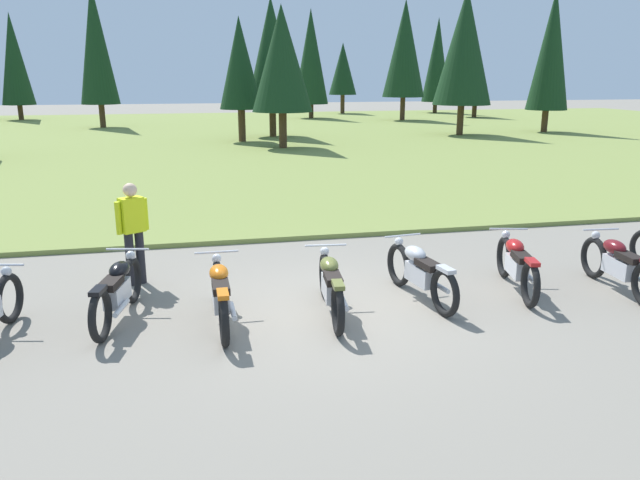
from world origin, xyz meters
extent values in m
plane|color=gray|center=(0.00, 0.00, 0.00)|extent=(140.00, 140.00, 0.00)
cube|color=olive|center=(0.00, 25.90, 0.05)|extent=(80.00, 44.00, 0.10)
cylinder|color=#47331E|center=(20.76, 37.53, 0.53)|extent=(0.36, 0.36, 1.05)
cone|color=#143319|center=(20.76, 37.53, 3.27)|extent=(2.42, 2.42, 4.43)
cylinder|color=#47331E|center=(18.78, 24.48, 0.69)|extent=(0.36, 0.36, 1.38)
cone|color=#143319|center=(18.78, 24.48, 4.73)|extent=(2.34, 2.34, 6.70)
cylinder|color=#47331E|center=(0.97, 23.00, 0.85)|extent=(0.36, 0.36, 1.70)
cone|color=#143319|center=(0.97, 23.00, 3.90)|extent=(2.10, 2.10, 4.39)
cylinder|color=#47331E|center=(-13.67, 42.11, 0.60)|extent=(0.36, 0.36, 1.20)
cone|color=#143319|center=(-13.67, 42.11, 4.47)|extent=(2.33, 2.33, 6.54)
cylinder|color=#47331E|center=(-6.88, 33.53, 0.78)|extent=(0.36, 0.36, 1.56)
cone|color=#143319|center=(-6.88, 33.53, 5.22)|extent=(2.38, 2.38, 7.31)
cylinder|color=#47331E|center=(7.88, 39.23, 0.59)|extent=(0.36, 0.36, 1.19)
cone|color=#143319|center=(7.88, 39.23, 4.69)|extent=(2.62, 2.62, 6.99)
cylinder|color=#47331E|center=(2.53, 19.79, 0.86)|extent=(0.36, 0.36, 1.73)
cone|color=#143319|center=(2.53, 19.79, 4.03)|extent=(2.74, 2.74, 4.61)
cylinder|color=#47331E|center=(20.13, 43.96, 0.53)|extent=(0.36, 0.36, 1.07)
cone|color=#143319|center=(20.13, 43.96, 4.63)|extent=(2.47, 2.47, 7.12)
cylinder|color=#47331E|center=(2.85, 25.20, 0.80)|extent=(0.36, 0.36, 1.60)
cone|color=#143319|center=(2.85, 25.20, 4.44)|extent=(2.79, 2.79, 5.68)
cylinder|color=#47331E|center=(14.04, 35.63, 0.89)|extent=(0.36, 0.36, 1.78)
cone|color=#143319|center=(14.04, 35.63, 5.18)|extent=(3.06, 3.06, 6.80)
cylinder|color=#47331E|center=(11.86, 44.88, 0.85)|extent=(0.36, 0.36, 1.70)
cone|color=#143319|center=(11.86, 44.88, 3.87)|extent=(2.40, 2.40, 4.35)
cylinder|color=#47331E|center=(13.16, 23.89, 0.87)|extent=(0.36, 0.36, 1.75)
cone|color=#143319|center=(13.16, 23.89, 4.80)|extent=(3.17, 3.17, 6.11)
torus|color=black|center=(-4.39, 0.52, 0.35)|extent=(0.25, 0.71, 0.70)
cylinder|color=silver|center=(-4.41, 0.42, 0.86)|extent=(0.61, 0.16, 0.03)
sphere|color=silver|center=(-4.38, 0.54, 0.73)|extent=(0.14, 0.14, 0.14)
torus|color=black|center=(-2.79, 0.95, 0.35)|extent=(0.24, 0.71, 0.70)
torus|color=black|center=(-3.09, -0.42, 0.35)|extent=(0.24, 0.71, 0.70)
cube|color=silver|center=(-2.94, 0.27, 0.40)|extent=(0.33, 0.67, 0.28)
ellipsoid|color=black|center=(-2.90, 0.44, 0.68)|extent=(0.35, 0.52, 0.22)
cube|color=black|center=(-2.99, 0.05, 0.62)|extent=(0.32, 0.52, 0.10)
cube|color=black|center=(-3.09, -0.42, 0.69)|extent=(0.20, 0.34, 0.06)
cylinder|color=silver|center=(-2.81, 0.85, 0.86)|extent=(0.61, 0.16, 0.03)
sphere|color=silver|center=(-2.79, 0.97, 0.73)|extent=(0.14, 0.14, 0.14)
cylinder|color=silver|center=(-2.87, -0.06, 0.30)|extent=(0.18, 0.55, 0.07)
torus|color=black|center=(-1.56, 0.51, 0.35)|extent=(0.10, 0.70, 0.70)
torus|color=black|center=(-1.56, -0.89, 0.35)|extent=(0.10, 0.70, 0.70)
cube|color=silver|center=(-1.56, -0.19, 0.40)|extent=(0.20, 0.64, 0.28)
ellipsoid|color=orange|center=(-1.56, -0.01, 0.68)|extent=(0.26, 0.48, 0.22)
cube|color=black|center=(-1.56, -0.41, 0.62)|extent=(0.22, 0.48, 0.10)
cube|color=orange|center=(-1.56, -0.89, 0.69)|extent=(0.14, 0.32, 0.06)
cylinder|color=silver|center=(-1.56, 0.41, 0.86)|extent=(0.62, 0.03, 0.03)
sphere|color=silver|center=(-1.56, 0.53, 0.73)|extent=(0.14, 0.14, 0.14)
cylinder|color=silver|center=(-1.42, -0.49, 0.30)|extent=(0.07, 0.55, 0.07)
torus|color=black|center=(0.06, 0.53, 0.35)|extent=(0.17, 0.71, 0.70)
torus|color=black|center=(-0.09, -0.86, 0.35)|extent=(0.17, 0.71, 0.70)
cube|color=silver|center=(-0.01, -0.17, 0.40)|extent=(0.26, 0.66, 0.28)
ellipsoid|color=brown|center=(0.01, 0.01, 0.68)|extent=(0.31, 0.50, 0.22)
cube|color=black|center=(-0.04, -0.38, 0.62)|extent=(0.27, 0.50, 0.10)
cube|color=brown|center=(-0.09, -0.86, 0.69)|extent=(0.17, 0.33, 0.06)
cylinder|color=silver|center=(0.05, 0.43, 0.86)|extent=(0.62, 0.10, 0.03)
sphere|color=silver|center=(0.06, 0.55, 0.73)|extent=(0.14, 0.14, 0.14)
cylinder|color=silver|center=(0.09, -0.48, 0.30)|extent=(0.13, 0.55, 0.07)
torus|color=black|center=(1.35, 0.83, 0.35)|extent=(0.19, 0.71, 0.70)
torus|color=black|center=(1.54, -0.56, 0.35)|extent=(0.19, 0.71, 0.70)
cube|color=silver|center=(1.45, 0.13, 0.40)|extent=(0.28, 0.66, 0.28)
ellipsoid|color=#B7B7BC|center=(1.42, 0.31, 0.68)|extent=(0.32, 0.51, 0.22)
cube|color=black|center=(1.48, -0.09, 0.62)|extent=(0.28, 0.51, 0.10)
cube|color=#B7B7BC|center=(1.54, -0.56, 0.69)|extent=(0.18, 0.34, 0.06)
cylinder|color=silver|center=(1.37, 0.73, 0.86)|extent=(0.62, 0.12, 0.03)
sphere|color=silver|center=(1.35, 0.85, 0.73)|extent=(0.14, 0.14, 0.14)
cylinder|color=silver|center=(1.63, -0.15, 0.30)|extent=(0.14, 0.55, 0.07)
torus|color=black|center=(3.24, 0.85, 0.35)|extent=(0.26, 0.70, 0.70)
torus|color=black|center=(2.91, -0.51, 0.35)|extent=(0.26, 0.70, 0.70)
cube|color=silver|center=(3.07, 0.17, 0.40)|extent=(0.35, 0.67, 0.28)
ellipsoid|color=#AD1919|center=(3.12, 0.35, 0.68)|extent=(0.37, 0.53, 0.22)
cube|color=black|center=(3.02, -0.04, 0.62)|extent=(0.33, 0.52, 0.10)
cube|color=#AD1919|center=(2.91, -0.51, 0.69)|extent=(0.21, 0.34, 0.06)
cylinder|color=silver|center=(3.22, 0.76, 0.86)|extent=(0.61, 0.18, 0.03)
sphere|color=silver|center=(3.25, 0.87, 0.73)|extent=(0.14, 0.14, 0.14)
cylinder|color=silver|center=(3.14, -0.15, 0.30)|extent=(0.20, 0.55, 0.07)
torus|color=black|center=(4.68, 0.49, 0.35)|extent=(0.16, 0.71, 0.70)
cube|color=silver|center=(4.63, -0.20, 0.40)|extent=(0.25, 0.65, 0.28)
ellipsoid|color=maroon|center=(4.64, -0.02, 0.68)|extent=(0.30, 0.50, 0.22)
cube|color=black|center=(4.61, -0.42, 0.62)|extent=(0.26, 0.50, 0.10)
cylinder|color=silver|center=(4.68, 0.39, 0.86)|extent=(0.62, 0.08, 0.03)
sphere|color=silver|center=(4.69, 0.51, 0.73)|extent=(0.14, 0.14, 0.14)
cylinder|color=silver|center=(4.74, -0.51, 0.30)|extent=(0.12, 0.55, 0.07)
cylinder|color=black|center=(-2.88, 1.77, 0.44)|extent=(0.14, 0.14, 0.88)
cylinder|color=black|center=(-2.72, 1.86, 0.44)|extent=(0.14, 0.14, 0.88)
cube|color=#D8EA19|center=(-2.80, 1.81, 1.16)|extent=(0.42, 0.37, 0.56)
sphere|color=beige|center=(-2.80, 1.81, 1.56)|extent=(0.22, 0.22, 0.22)
cylinder|color=#D8EA19|center=(-3.00, 1.69, 1.14)|extent=(0.09, 0.09, 0.52)
cylinder|color=#D8EA19|center=(-2.60, 1.93, 1.14)|extent=(0.09, 0.09, 0.52)
camera|label=1|loc=(-1.93, -8.09, 3.30)|focal=34.32mm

